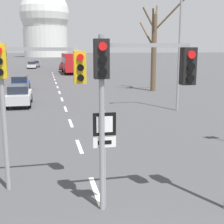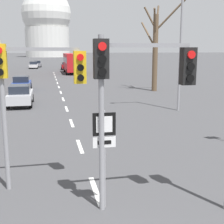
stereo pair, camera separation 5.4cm
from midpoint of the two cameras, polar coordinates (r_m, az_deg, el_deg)
The scene contains 25 objects.
lane_stripe_0 at distance 9.72m, azimuth -2.85°, elevation -14.16°, with size 0.16×2.00×0.01m, color silver.
lane_stripe_1 at distance 13.88m, azimuth -5.78°, elevation -6.24°, with size 0.16×2.00×0.01m, color silver.
lane_stripe_2 at distance 18.21m, azimuth -7.31°, elevation -2.01°, with size 0.16×2.00×0.01m, color silver.
lane_stripe_3 at distance 22.60m, azimuth -8.23°, elevation 0.58°, with size 0.16×2.00×0.01m, color silver.
lane_stripe_4 at distance 27.03m, azimuth -8.86°, elevation 2.33°, with size 0.16×2.00×0.01m, color silver.
lane_stripe_5 at distance 31.48m, azimuth -9.31°, elevation 3.58°, with size 0.16×2.00×0.01m, color silver.
lane_stripe_6 at distance 35.94m, azimuth -9.65°, elevation 4.52°, with size 0.16×2.00×0.01m, color silver.
lane_stripe_7 at distance 40.41m, azimuth -9.91°, elevation 5.26°, with size 0.16×2.00×0.01m, color silver.
lane_stripe_8 at distance 44.88m, azimuth -10.13°, elevation 5.84°, with size 0.16×2.00×0.01m, color silver.
lane_stripe_9 at distance 49.36m, azimuth -10.30°, elevation 6.33°, with size 0.16×2.00×0.01m, color silver.
lane_stripe_10 at distance 53.85m, azimuth -10.45°, elevation 6.73°, with size 0.16×2.00×0.01m, color silver.
lane_stripe_11 at distance 58.33m, azimuth -10.57°, elevation 7.07°, with size 0.16×2.00×0.01m, color silver.
traffic_signal_centre_tall at distance 7.88m, azimuth 4.13°, elevation 5.96°, with size 2.64×0.34×4.54m.
traffic_signal_near_left at distance 9.38m, azimuth -14.47°, elevation 6.03°, with size 2.61×0.34×4.45m.
route_sign_post at distance 8.11m, azimuth -1.24°, elevation -5.60°, with size 0.60×0.08×2.66m.
street_lamp_right at distance 21.79m, azimuth 11.63°, elevation 14.30°, with size 2.34×0.36×8.82m.
sedan_near_left at distance 33.89m, azimuth -16.15°, elevation 5.10°, with size 1.88×3.88×1.50m.
sedan_near_right at distance 24.66m, azimuth -16.33°, elevation 3.01°, with size 1.78×4.40×1.57m.
sedan_mid_centre at distance 78.47m, azimuth -13.42°, elevation 8.58°, with size 1.69×4.54×1.56m.
sedan_far_left at distance 72.70m, azimuth -14.14°, elevation 8.35°, with size 1.96×4.09×1.57m.
sedan_far_right at distance 67.47m, azimuth -8.47°, elevation 8.39°, with size 1.82×4.41×1.59m.
sedan_distant_centre at distance 76.57m, azimuth -7.82°, elevation 8.73°, with size 1.82×3.90×1.60m.
city_bus at distance 56.82m, azimuth -7.29°, elevation 9.12°, with size 2.66×10.80×3.48m.
bare_tree_right_near at distance 32.26m, azimuth 8.00°, elevation 11.69°, with size 3.80×4.46×9.04m.
capitol_dome at distance 185.13m, azimuth -11.82°, elevation 15.64°, with size 27.22×27.22×38.45m.
Camera 2 is at (-1.31, -3.81, 4.19)m, focal length 50.00 mm.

